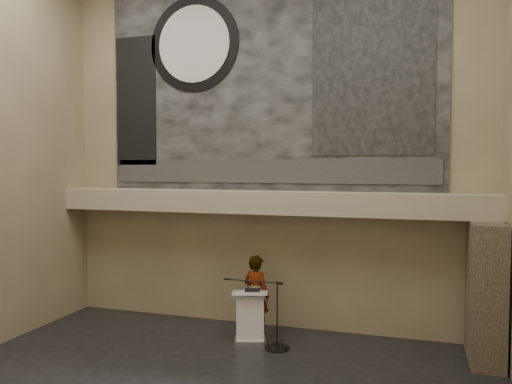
% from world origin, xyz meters
% --- Properties ---
extents(wall_back, '(10.00, 0.02, 8.50)m').
position_xyz_m(wall_back, '(0.00, 4.00, 4.25)').
color(wall_back, '#79694D').
rests_on(wall_back, floor).
extents(soffit, '(10.00, 0.80, 0.50)m').
position_xyz_m(soffit, '(0.00, 3.60, 2.95)').
color(soffit, tan).
rests_on(soffit, wall_back).
extents(sprinkler_left, '(0.04, 0.04, 0.06)m').
position_xyz_m(sprinkler_left, '(-1.60, 3.55, 2.67)').
color(sprinkler_left, '#B2893D').
rests_on(sprinkler_left, soffit).
extents(sprinkler_right, '(0.04, 0.04, 0.06)m').
position_xyz_m(sprinkler_right, '(1.90, 3.55, 2.67)').
color(sprinkler_right, '#B2893D').
rests_on(sprinkler_right, soffit).
extents(banner, '(8.00, 0.05, 5.00)m').
position_xyz_m(banner, '(0.00, 3.97, 5.70)').
color(banner, black).
rests_on(banner, wall_back).
extents(banner_text_strip, '(7.76, 0.02, 0.55)m').
position_xyz_m(banner_text_strip, '(0.00, 3.93, 3.65)').
color(banner_text_strip, '#2C2C2C').
rests_on(banner_text_strip, banner).
extents(banner_clock_rim, '(2.30, 0.02, 2.30)m').
position_xyz_m(banner_clock_rim, '(-1.80, 3.93, 6.70)').
color(banner_clock_rim, black).
rests_on(banner_clock_rim, banner).
extents(banner_clock_face, '(1.84, 0.02, 1.84)m').
position_xyz_m(banner_clock_face, '(-1.80, 3.91, 6.70)').
color(banner_clock_face, silver).
rests_on(banner_clock_face, banner).
extents(banner_building_print, '(2.60, 0.02, 3.60)m').
position_xyz_m(banner_building_print, '(2.40, 3.93, 5.80)').
color(banner_building_print, black).
rests_on(banner_building_print, banner).
extents(banner_brick_print, '(1.10, 0.02, 3.20)m').
position_xyz_m(banner_brick_print, '(-3.40, 3.93, 5.40)').
color(banner_brick_print, black).
rests_on(banner_brick_print, banner).
extents(stone_pier, '(0.60, 1.40, 2.70)m').
position_xyz_m(stone_pier, '(4.65, 3.15, 1.35)').
color(stone_pier, '#413428').
rests_on(stone_pier, floor).
extents(lectern, '(0.86, 0.72, 1.14)m').
position_xyz_m(lectern, '(0.01, 2.78, 0.55)').
color(lectern, silver).
rests_on(lectern, floor).
extents(binder, '(0.37, 0.33, 0.04)m').
position_xyz_m(binder, '(0.05, 2.79, 1.12)').
color(binder, black).
rests_on(binder, lectern).
extents(papers, '(0.27, 0.33, 0.00)m').
position_xyz_m(papers, '(-0.06, 2.72, 1.10)').
color(papers, white).
rests_on(papers, lectern).
extents(speaker_person, '(0.76, 0.61, 1.80)m').
position_xyz_m(speaker_person, '(-0.00, 3.24, 0.90)').
color(speaker_person, white).
rests_on(speaker_person, floor).
extents(mic_stand, '(1.43, 0.52, 1.41)m').
position_xyz_m(mic_stand, '(0.62, 2.57, 0.20)').
color(mic_stand, black).
rests_on(mic_stand, floor).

